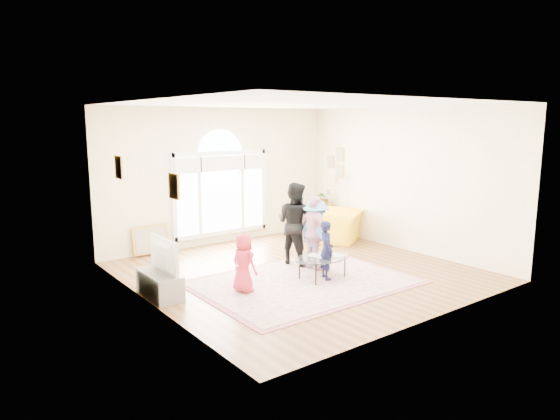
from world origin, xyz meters
TOP-DOWN VIEW (x-y plane):
  - ground at (0.00, 0.00)m, footprint 6.00×6.00m
  - room_shell at (0.01, 2.83)m, footprint 6.00×6.00m
  - area_rug at (-0.36, -0.57)m, footprint 3.60×2.60m
  - rug_border at (-0.36, -0.57)m, footprint 3.80×2.80m
  - tv_console at (-2.75, 0.30)m, footprint 0.45×1.00m
  - television at (-2.74, 0.30)m, footprint 0.17×0.99m
  - coffee_table at (0.05, -0.61)m, footprint 1.22×0.82m
  - armchair at (2.36, 1.37)m, footprint 1.54×1.49m
  - side_cabinet at (2.78, 2.32)m, footprint 0.40×0.50m
  - floor_lamp at (2.69, 1.91)m, footprint 0.29×0.29m
  - plant_pedestal at (2.70, 2.33)m, footprint 0.20×0.20m
  - potted_plant at (2.70, 2.33)m, footprint 0.44×0.39m
  - leaning_picture at (-1.83, 2.90)m, footprint 0.80×0.14m
  - child_red at (-1.52, -0.37)m, footprint 0.43×0.56m
  - child_navy at (0.08, -0.68)m, footprint 0.38×0.46m
  - child_black at (0.26, 0.48)m, footprint 0.83×0.95m
  - child_pink at (0.28, -0.10)m, footprint 0.43×0.89m
  - child_blue at (0.37, -0.04)m, footprint 0.60×0.93m

SIDE VIEW (x-z plane):
  - ground at x=0.00m, z-range 0.00..0.00m
  - leaning_picture at x=-1.83m, z-range -0.31..0.31m
  - rug_border at x=-0.36m, z-range 0.00..0.01m
  - area_rug at x=-0.36m, z-range 0.00..0.02m
  - tv_console at x=-2.75m, z-range 0.00..0.42m
  - side_cabinet at x=2.78m, z-range 0.00..0.70m
  - plant_pedestal at x=2.70m, z-range 0.00..0.70m
  - armchair at x=2.36m, z-range 0.00..0.76m
  - coffee_table at x=0.05m, z-range 0.13..0.67m
  - child_red at x=-1.52m, z-range 0.02..1.04m
  - child_navy at x=0.08m, z-range 0.02..1.11m
  - child_blue at x=0.37m, z-range 0.02..1.39m
  - television at x=-2.74m, z-range 0.42..0.99m
  - child_pink at x=0.28m, z-range 0.02..1.48m
  - child_black at x=0.26m, z-range 0.02..1.68m
  - potted_plant at x=2.70m, z-range 0.70..1.15m
  - floor_lamp at x=2.69m, z-range 0.53..2.04m
  - room_shell at x=0.01m, z-range -1.43..4.57m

